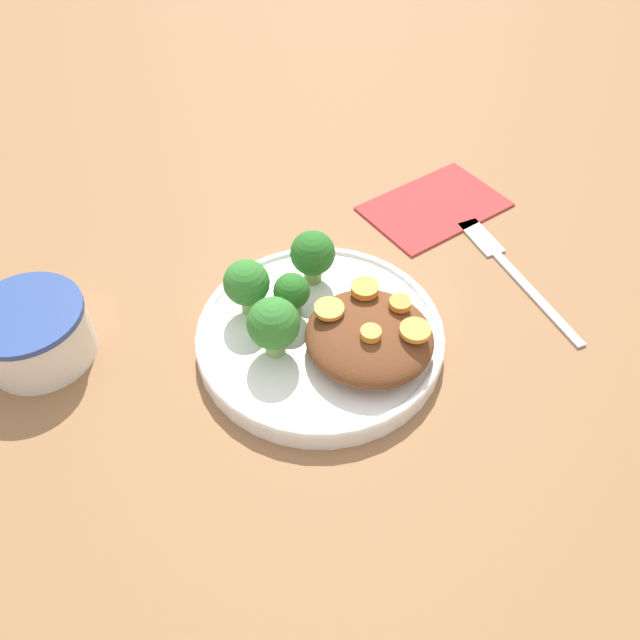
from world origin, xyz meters
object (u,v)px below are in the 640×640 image
(dip_bowl, at_px, (33,331))
(napkin, at_px, (435,206))
(plate, at_px, (320,335))
(fork, at_px, (507,265))

(dip_bowl, bearing_deg, napkin, -20.65)
(dip_bowl, height_order, napkin, dip_bowl)
(plate, bearing_deg, dip_bowl, 132.80)
(dip_bowl, height_order, fork, dip_bowl)
(dip_bowl, xyz_separation_m, fork, (0.39, -0.27, -0.03))
(plate, distance_m, fork, 0.23)
(fork, height_order, napkin, same)
(fork, relative_size, napkin, 1.04)
(dip_bowl, distance_m, napkin, 0.45)
(fork, bearing_deg, dip_bowl, 81.15)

